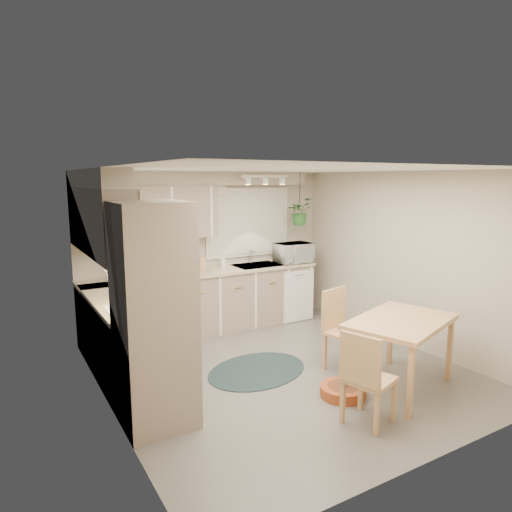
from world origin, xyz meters
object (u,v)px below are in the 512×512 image
Objects in this scene: dining_table at (399,354)px; microwave at (294,251)px; pet_bed at (343,391)px; chair_left at (369,376)px; chair_back at (347,331)px; braided_rug at (257,370)px.

dining_table is 2.84m from microwave.
chair_left is at bearing -105.36° from pet_bed.
chair_back is (-0.17, 0.66, 0.09)m from dining_table.
pet_bed is 0.84× the size of microwave.
braided_rug is at bearing 114.23° from pet_bed.
braided_rug is at bearing 173.51° from chair_left.
pet_bed is at bearing 33.04° from chair_back.
microwave is at bearing 43.89° from braided_rug.
microwave reaches higher than chair_back.
dining_table is 1.28× the size of chair_back.
chair_back is 1.68× the size of microwave.
microwave is (1.13, 2.56, 1.08)m from pet_bed.
chair_left is at bearing 45.40° from chair_back.
chair_left is 0.67m from pet_bed.
chair_back is (0.64, 1.03, 0.03)m from chair_left.
braided_rug is (-0.96, 0.51, -0.48)m from chair_back.
microwave reaches higher than braided_rug.
dining_table is at bearing -101.19° from microwave.
pet_bed is (0.14, 0.52, -0.40)m from chair_left.
dining_table is at bearing 91.79° from chair_back.
chair_left is 1.88× the size of pet_bed.
chair_left is 0.94× the size of chair_back.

